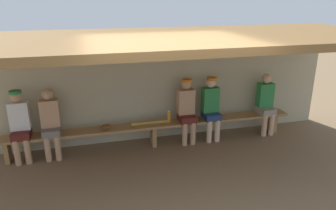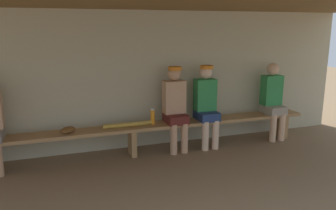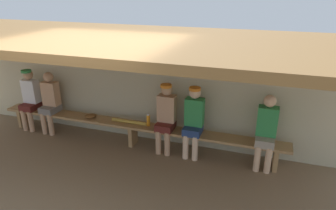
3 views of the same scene
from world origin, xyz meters
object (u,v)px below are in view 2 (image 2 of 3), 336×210
object	(u,v)px
water_bottle_orange	(153,117)
baseball_bat	(128,125)
player_leftmost	(206,102)
baseball_glove_worn	(68,130)
bench	(132,131)
player_in_red	(175,105)
player_in_white	(273,98)

from	to	relation	value
water_bottle_orange	baseball_bat	size ratio (longest dim) A/B	0.33
player_leftmost	baseball_glove_worn	size ratio (longest dim) A/B	5.60
player_leftmost	bench	bearing A→B (deg)	-179.84
bench	player_leftmost	xyz separation A→B (m)	(1.25, 0.00, 0.36)
bench	player_in_red	xyz separation A→B (m)	(0.71, 0.00, 0.36)
player_in_white	player_in_red	bearing A→B (deg)	179.98
water_bottle_orange	bench	bearing A→B (deg)	-176.47
baseball_bat	player_leftmost	bearing A→B (deg)	0.14
bench	baseball_glove_worn	bearing A→B (deg)	-178.66
water_bottle_orange	baseball_glove_worn	distance (m)	1.28
player_leftmost	player_in_red	size ratio (longest dim) A/B	1.00
player_in_red	baseball_glove_worn	xyz separation A→B (m)	(-1.65, -0.03, -0.24)
player_in_red	water_bottle_orange	bearing A→B (deg)	177.32
player_leftmost	water_bottle_orange	bearing A→B (deg)	178.91
baseball_glove_worn	bench	bearing A→B (deg)	-40.03
bench	player_in_white	world-z (taller)	player_in_white
baseball_glove_worn	baseball_bat	distance (m)	0.88
player_in_white	water_bottle_orange	world-z (taller)	player_in_white
player_in_white	baseball_glove_worn	size ratio (longest dim) A/B	5.56
bench	water_bottle_orange	world-z (taller)	water_bottle_orange
water_bottle_orange	player_in_white	bearing A→B (deg)	-0.46
player_leftmost	player_in_white	world-z (taller)	player_leftmost
player_leftmost	player_in_red	world-z (taller)	same
player_in_red	water_bottle_orange	distance (m)	0.41
player_leftmost	baseball_glove_worn	bearing A→B (deg)	-179.33
player_in_white	baseball_bat	world-z (taller)	player_in_white
player_in_red	water_bottle_orange	xyz separation A→B (m)	(-0.37, 0.02, -0.17)
bench	water_bottle_orange	xyz separation A→B (m)	(0.34, 0.02, 0.19)
player_in_red	player_in_white	xyz separation A→B (m)	(1.82, -0.00, -0.02)
player_leftmost	player_in_white	size ratio (longest dim) A/B	1.01
water_bottle_orange	baseball_glove_worn	size ratio (longest dim) A/B	1.03
bench	player_leftmost	world-z (taller)	player_leftmost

